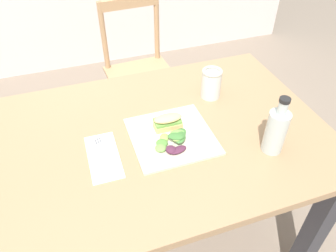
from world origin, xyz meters
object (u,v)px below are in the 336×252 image
(plate_lunch, at_px, (172,136))
(bottle_cold_brew, at_px, (275,133))
(sandwich_half_front, at_px, (168,121))
(chair_wooden_far, at_px, (140,73))
(fork_on_napkin, at_px, (102,152))
(mason_jar_iced_tea, at_px, (211,85))
(dining_table, at_px, (159,158))

(plate_lunch, height_order, bottle_cold_brew, bottle_cold_brew)
(sandwich_half_front, bearing_deg, chair_wooden_far, 82.56)
(fork_on_napkin, relative_size, mason_jar_iced_tea, 1.51)
(plate_lunch, bearing_deg, bottle_cold_brew, -28.69)
(plate_lunch, relative_size, sandwich_half_front, 2.75)
(bottle_cold_brew, bearing_deg, chair_wooden_far, 99.84)
(dining_table, height_order, sandwich_half_front, sandwich_half_front)
(chair_wooden_far, bearing_deg, plate_lunch, -97.14)
(bottle_cold_brew, bearing_deg, mason_jar_iced_tea, 100.97)
(fork_on_napkin, bearing_deg, mason_jar_iced_tea, 21.17)
(plate_lunch, height_order, fork_on_napkin, plate_lunch)
(sandwich_half_front, xyz_separation_m, fork_on_napkin, (-0.25, -0.04, -0.03))
(dining_table, xyz_separation_m, bottle_cold_brew, (0.34, -0.20, 0.20))
(dining_table, bearing_deg, mason_jar_iced_tea, 29.07)
(chair_wooden_far, bearing_deg, dining_table, -99.84)
(chair_wooden_far, height_order, mason_jar_iced_tea, chair_wooden_far)
(chair_wooden_far, bearing_deg, mason_jar_iced_tea, -80.71)
(chair_wooden_far, distance_m, fork_on_napkin, 1.03)
(fork_on_napkin, bearing_deg, bottle_cold_brew, -16.62)
(sandwich_half_front, height_order, mason_jar_iced_tea, mason_jar_iced_tea)
(sandwich_half_front, xyz_separation_m, bottle_cold_brew, (0.30, -0.21, 0.04))
(dining_table, relative_size, chair_wooden_far, 1.41)
(bottle_cold_brew, bearing_deg, dining_table, 149.59)
(dining_table, bearing_deg, bottle_cold_brew, -30.41)
(dining_table, bearing_deg, plate_lunch, -42.02)
(dining_table, relative_size, bottle_cold_brew, 5.75)
(chair_wooden_far, xyz_separation_m, fork_on_napkin, (-0.36, -0.92, 0.30))
(plate_lunch, height_order, mason_jar_iced_tea, mason_jar_iced_tea)
(chair_wooden_far, bearing_deg, bottle_cold_brew, -80.16)
(bottle_cold_brew, bearing_deg, plate_lunch, 151.31)
(plate_lunch, xyz_separation_m, mason_jar_iced_tea, (0.24, 0.19, 0.05))
(dining_table, distance_m, chair_wooden_far, 0.91)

